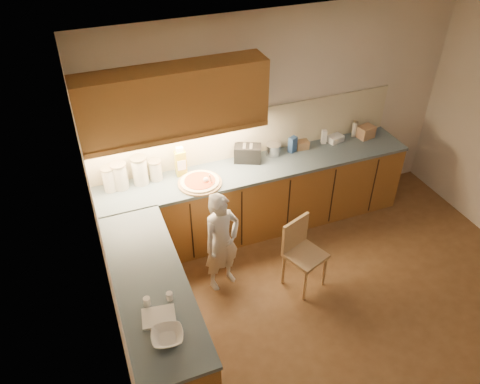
# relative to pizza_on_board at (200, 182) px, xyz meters

# --- Properties ---
(room) EXTENTS (4.54, 4.50, 2.62)m
(room) POSITION_rel_pizza_on_board_xyz_m (1.11, -1.60, 0.73)
(room) COLOR brown
(room) RESTS_ON ground
(l_counter) EXTENTS (3.77, 2.62, 0.92)m
(l_counter) POSITION_rel_pizza_on_board_xyz_m (0.19, -0.36, -0.48)
(l_counter) COLOR #925F2A
(l_counter) RESTS_ON ground
(backsplash) EXTENTS (3.75, 0.02, 0.58)m
(backsplash) POSITION_rel_pizza_on_board_xyz_m (0.74, 0.38, 0.27)
(backsplash) COLOR beige
(backsplash) RESTS_ON l_counter
(upper_cabinets) EXTENTS (1.95, 0.36, 0.73)m
(upper_cabinets) POSITION_rel_pizza_on_board_xyz_m (-0.16, 0.22, 0.91)
(upper_cabinets) COLOR #925F2A
(upper_cabinets) RESTS_ON ground
(pizza_on_board) EXTENTS (0.49, 0.49, 0.20)m
(pizza_on_board) POSITION_rel_pizza_on_board_xyz_m (0.00, 0.00, 0.00)
(pizza_on_board) COLOR tan
(pizza_on_board) RESTS_ON l_counter
(child) EXTENTS (0.50, 0.40, 1.19)m
(child) POSITION_rel_pizza_on_board_xyz_m (0.01, -0.65, -0.35)
(child) COLOR silver
(child) RESTS_ON ground
(wooden_chair) EXTENTS (0.48, 0.48, 0.82)m
(wooden_chair) POSITION_rel_pizza_on_board_xyz_m (0.80, -0.93, -0.46)
(wooden_chair) COLOR tan
(wooden_chair) RESTS_ON ground
(mixing_bowl) EXTENTS (0.28, 0.28, 0.06)m
(mixing_bowl) POSITION_rel_pizza_on_board_xyz_m (-0.84, -1.84, 0.01)
(mixing_bowl) COLOR white
(mixing_bowl) RESTS_ON l_counter
(canister_a) EXTENTS (0.14, 0.14, 0.29)m
(canister_a) POSITION_rel_pizza_on_board_xyz_m (-0.93, 0.24, 0.12)
(canister_a) COLOR silver
(canister_a) RESTS_ON l_counter
(canister_b) EXTENTS (0.18, 0.18, 0.31)m
(canister_b) POSITION_rel_pizza_on_board_xyz_m (-0.82, 0.25, 0.13)
(canister_b) COLOR beige
(canister_b) RESTS_ON l_counter
(canister_c) EXTENTS (0.18, 0.18, 0.33)m
(canister_c) POSITION_rel_pizza_on_board_xyz_m (-0.60, 0.25, 0.15)
(canister_c) COLOR silver
(canister_c) RESTS_ON l_counter
(canister_d) EXTENTS (0.15, 0.15, 0.24)m
(canister_d) POSITION_rel_pizza_on_board_xyz_m (-0.43, 0.26, 0.10)
(canister_d) COLOR beige
(canister_d) RESTS_ON l_counter
(oil_jug) EXTENTS (0.12, 0.09, 0.36)m
(oil_jug) POSITION_rel_pizza_on_board_xyz_m (-0.14, 0.25, 0.14)
(oil_jug) COLOR #AEA622
(oil_jug) RESTS_ON l_counter
(toaster) EXTENTS (0.36, 0.29, 0.20)m
(toaster) POSITION_rel_pizza_on_board_xyz_m (0.66, 0.24, 0.08)
(toaster) COLOR black
(toaster) RESTS_ON l_counter
(steel_pot) EXTENTS (0.19, 0.19, 0.14)m
(steel_pot) POSITION_rel_pizza_on_board_xyz_m (1.00, 0.26, 0.05)
(steel_pot) COLOR silver
(steel_pot) RESTS_ON l_counter
(blue_box) EXTENTS (0.12, 0.10, 0.20)m
(blue_box) POSITION_rel_pizza_on_board_xyz_m (1.25, 0.24, 0.08)
(blue_box) COLOR #2F528F
(blue_box) RESTS_ON l_counter
(card_box_a) EXTENTS (0.16, 0.12, 0.11)m
(card_box_a) POSITION_rel_pizza_on_board_xyz_m (1.39, 0.26, 0.03)
(card_box_a) COLOR #A28057
(card_box_a) RESTS_ON l_counter
(white_bottle) EXTENTS (0.07, 0.07, 0.18)m
(white_bottle) POSITION_rel_pizza_on_board_xyz_m (1.70, 0.28, 0.07)
(white_bottle) COLOR white
(white_bottle) RESTS_ON l_counter
(flat_pack) EXTENTS (0.22, 0.17, 0.08)m
(flat_pack) POSITION_rel_pizza_on_board_xyz_m (1.86, 0.26, 0.02)
(flat_pack) COLOR white
(flat_pack) RESTS_ON l_counter
(tall_jar) EXTENTS (0.07, 0.07, 0.21)m
(tall_jar) POSITION_rel_pizza_on_board_xyz_m (2.14, 0.28, 0.09)
(tall_jar) COLOR beige
(tall_jar) RESTS_ON l_counter
(card_box_b) EXTENTS (0.22, 0.19, 0.15)m
(card_box_b) POSITION_rel_pizza_on_board_xyz_m (2.27, 0.21, 0.06)
(card_box_b) COLOR tan
(card_box_b) RESTS_ON l_counter
(dough_cloth) EXTENTS (0.29, 0.24, 0.02)m
(dough_cloth) POSITION_rel_pizza_on_board_xyz_m (-0.85, -1.62, -0.01)
(dough_cloth) COLOR white
(dough_cloth) RESTS_ON l_counter
(spice_jar_a) EXTENTS (0.06, 0.06, 0.08)m
(spice_jar_a) POSITION_rel_pizza_on_board_xyz_m (-0.91, -1.46, 0.02)
(spice_jar_a) COLOR white
(spice_jar_a) RESTS_ON l_counter
(spice_jar_b) EXTENTS (0.06, 0.06, 0.07)m
(spice_jar_b) POSITION_rel_pizza_on_board_xyz_m (-0.72, -1.47, 0.01)
(spice_jar_b) COLOR white
(spice_jar_b) RESTS_ON l_counter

